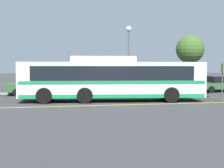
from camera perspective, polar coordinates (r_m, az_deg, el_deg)
name	(u,v)px	position (r m, az deg, el deg)	size (l,w,h in m)	color
ground_plane	(110,102)	(20.63, -0.31, -3.26)	(220.00, 220.00, 0.00)	#38383A
lane_strip_0	(119,105)	(18.86, 1.36, -3.84)	(0.20, 32.07, 0.01)	gold
curb_strip	(96,92)	(27.84, -2.92, -1.49)	(40.07, 0.36, 0.15)	#99999E
transit_bus	(112,79)	(20.89, -0.06, 0.97)	(12.57, 4.07, 3.00)	silver
parked_car_1	(34,86)	(26.51, -14.03, -0.42)	(4.42, 2.05, 1.37)	#335B33
parked_car_2	(97,85)	(26.69, -2.85, -0.18)	(4.28, 2.00, 1.53)	navy
parked_car_3	(158,85)	(28.29, 8.35, -0.15)	(4.27, 2.03, 1.41)	#335B33
parked_car_4	(220,84)	(30.66, 19.22, -0.02)	(4.50, 2.02, 1.46)	#335B33
bus_stop_sign	(222,77)	(21.72, 19.53, 1.17)	(0.08, 0.40, 2.58)	#59595E
street_lamp	(129,43)	(29.78, 3.07, 7.55)	(0.53, 0.53, 6.18)	#59595E
tree_0	(190,50)	(33.39, 14.07, 6.13)	(2.91, 2.91, 5.60)	#513823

